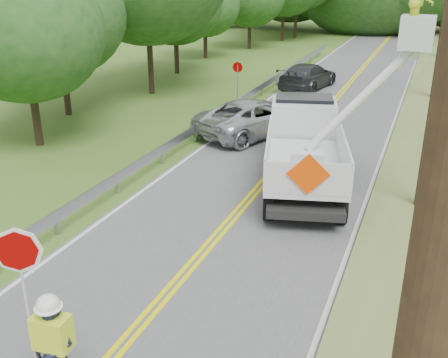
% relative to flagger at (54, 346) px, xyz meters
% --- Properties ---
extents(road, '(7.20, 96.00, 0.03)m').
position_rel_flagger_xyz_m(road, '(0.20, 14.84, -1.14)').
color(road, '#515154').
rests_on(road, ground).
extents(guardrail, '(0.18, 48.00, 0.77)m').
position_rel_flagger_xyz_m(guardrail, '(-3.82, 15.75, -0.59)').
color(guardrail, '#9DA1A5').
rests_on(guardrail, ground).
extents(utility_poles, '(1.60, 43.30, 10.00)m').
position_rel_flagger_xyz_m(utility_poles, '(5.20, 17.86, 4.12)').
color(utility_poles, black).
rests_on(utility_poles, ground).
extents(flagger, '(1.18, 0.51, 3.17)m').
position_rel_flagger_xyz_m(flagger, '(0.00, 0.00, 0.00)').
color(flagger, '#191E33').
rests_on(flagger, road).
extents(bucket_truck, '(5.44, 7.32, 6.81)m').
position_rel_flagger_xyz_m(bucket_truck, '(1.49, 11.46, 0.40)').
color(bucket_truck, black).
rests_on(bucket_truck, road).
extents(suv_silver, '(4.71, 6.18, 1.56)m').
position_rel_flagger_xyz_m(suv_silver, '(-1.88, 15.58, -0.35)').
color(suv_silver, silver).
rests_on(suv_silver, road).
extents(suv_darkgrey, '(2.94, 5.45, 1.50)m').
position_rel_flagger_xyz_m(suv_darkgrey, '(-1.92, 25.63, -0.38)').
color(suv_darkgrey, '#303438').
rests_on(suv_darkgrey, road).
extents(stop_sign_permanent, '(0.54, 0.06, 2.52)m').
position_rel_flagger_xyz_m(stop_sign_permanent, '(-3.94, 18.95, 0.52)').
color(stop_sign_permanent, '#9DA1A5').
rests_on(stop_sign_permanent, ground).
extents(yard_sign, '(0.48, 0.19, 0.73)m').
position_rel_flagger_xyz_m(yard_sign, '(5.57, 6.12, -0.62)').
color(yard_sign, white).
rests_on(yard_sign, ground).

